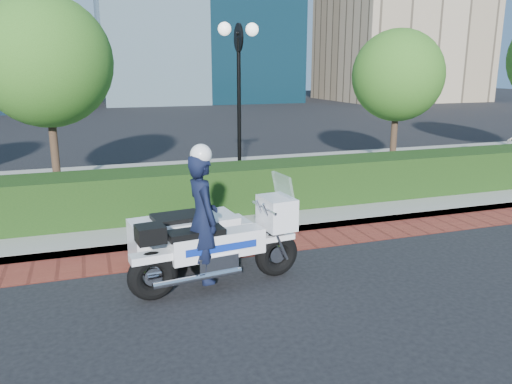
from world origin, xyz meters
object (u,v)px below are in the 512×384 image
object	(u,v)px
tree_b	(46,62)
tree_c	(398,76)
police_motorcycle	(202,233)
lamppost	(239,81)

from	to	relation	value
tree_b	tree_c	size ratio (longest dim) A/B	1.14
police_motorcycle	lamppost	bearing A→B (deg)	59.80
lamppost	tree_c	distance (m)	5.65
tree_b	tree_c	xyz separation A→B (m)	(10.00, -0.00, -0.39)
lamppost	police_motorcycle	bearing A→B (deg)	-113.42
tree_b	police_motorcycle	distance (m)	7.12
tree_c	police_motorcycle	bearing A→B (deg)	-141.02
lamppost	tree_b	size ratio (longest dim) A/B	0.86
tree_b	tree_c	bearing A→B (deg)	-0.00
tree_c	police_motorcycle	distance (m)	10.04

